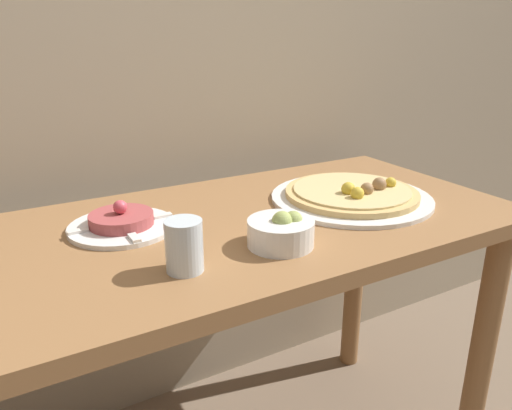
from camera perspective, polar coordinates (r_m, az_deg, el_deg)
dining_table at (r=1.08m, az=-5.62°, el=-7.91°), size 1.39×0.61×0.72m
pizza_plate at (r=1.20m, az=10.93°, el=1.16°), size 0.38×0.38×0.06m
tartare_plate at (r=1.05m, az=-15.10°, el=-1.98°), size 0.22×0.22×0.06m
small_bowl at (r=0.93m, az=2.92°, el=-2.97°), size 0.13×0.13×0.07m
drinking_glass at (r=0.84m, az=-8.22°, el=-4.64°), size 0.06×0.06×0.09m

